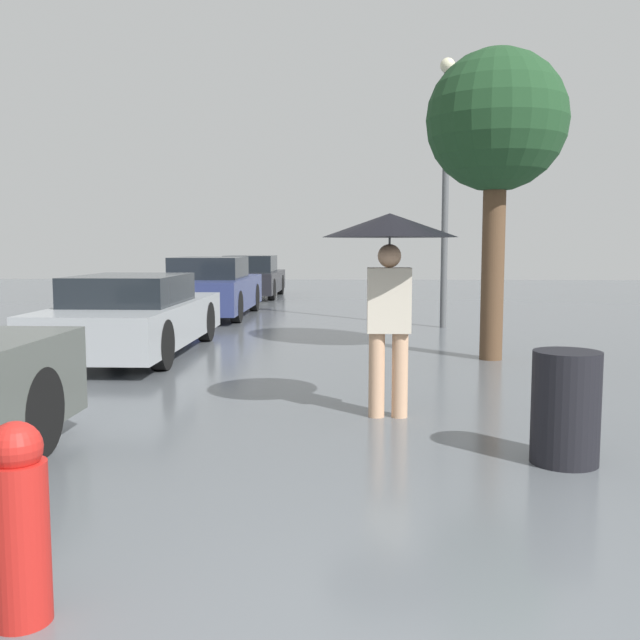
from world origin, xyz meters
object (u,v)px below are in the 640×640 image
(pedestrian, at_px, (390,248))
(trash_bin, at_px, (566,407))
(tree, at_px, (496,126))
(fire_hydrant, at_px, (19,524))
(parked_car_third, at_px, (211,288))
(parked_car_farthest, at_px, (252,278))
(parked_car_second, at_px, (135,316))
(street_lamp, at_px, (446,171))

(pedestrian, bearing_deg, trash_bin, -48.06)
(tree, distance_m, fire_hydrant, 8.09)
(parked_car_third, relative_size, parked_car_farthest, 1.04)
(tree, bearing_deg, parked_car_second, 176.81)
(parked_car_third, bearing_deg, tree, -48.85)
(street_lamp, height_order, trash_bin, street_lamp)
(pedestrian, bearing_deg, fire_hydrant, -115.11)
(parked_car_third, xyz_separation_m, parked_car_farthest, (0.07, 5.77, -0.03))
(fire_hydrant, bearing_deg, parked_car_farthest, 95.01)
(parked_car_second, relative_size, trash_bin, 5.41)
(parked_car_third, distance_m, trash_bin, 11.22)
(parked_car_second, xyz_separation_m, parked_car_third, (0.04, 5.35, 0.07))
(fire_hydrant, bearing_deg, trash_bin, 38.46)
(pedestrian, distance_m, fire_hydrant, 4.11)
(trash_bin, relative_size, fire_hydrant, 0.96)
(pedestrian, xyz_separation_m, fire_hydrant, (-1.68, -3.59, -1.10))
(trash_bin, bearing_deg, pedestrian, 131.94)
(street_lamp, bearing_deg, parked_car_third, 158.45)
(parked_car_farthest, bearing_deg, trash_bin, -74.44)
(tree, height_order, trash_bin, tree)
(parked_car_farthest, bearing_deg, pedestrian, -77.42)
(parked_car_farthest, bearing_deg, parked_car_second, -90.57)
(street_lamp, bearing_deg, parked_car_farthest, 121.46)
(pedestrian, distance_m, trash_bin, 2.09)
(pedestrian, relative_size, parked_car_second, 0.42)
(parked_car_farthest, distance_m, street_lamp, 9.26)
(pedestrian, height_order, tree, tree)
(parked_car_third, relative_size, fire_hydrant, 4.92)
(pedestrian, xyz_separation_m, tree, (1.56, 3.33, 1.58))
(trash_bin, bearing_deg, parked_car_third, 113.85)
(parked_car_farthest, xyz_separation_m, street_lamp, (4.68, -7.65, 2.32))
(parked_car_second, distance_m, street_lamp, 6.37)
(parked_car_third, height_order, street_lamp, street_lamp)
(parked_car_second, xyz_separation_m, tree, (4.95, -0.28, 2.56))
(pedestrian, bearing_deg, tree, 64.89)
(parked_car_third, xyz_separation_m, fire_hydrant, (1.68, -12.54, -0.19))
(trash_bin, bearing_deg, parked_car_second, 132.95)
(parked_car_third, bearing_deg, parked_car_farthest, 89.28)
(pedestrian, distance_m, parked_car_second, 5.05)
(parked_car_third, height_order, parked_car_farthest, parked_car_third)
(street_lamp, distance_m, fire_hydrant, 11.37)
(parked_car_farthest, bearing_deg, parked_car_third, -90.72)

